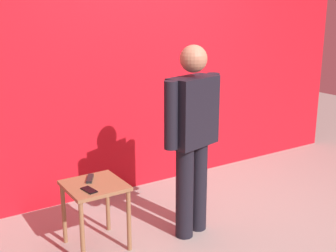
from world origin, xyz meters
The scene contains 6 objects.
ground_plane centered at (0.00, 0.00, 0.00)m, with size 12.00×12.00×0.00m, color #9E9991.
back_wall_red centered at (0.00, 1.52, 1.47)m, with size 5.54×0.12×2.95m, color red.
standing_person centered at (-0.25, 0.31, 0.91)m, with size 0.64×0.32×1.63m.
side_table centered at (-1.04, 0.53, 0.45)m, with size 0.46×0.46×0.55m.
cell_phone centered at (-1.13, 0.43, 0.56)m, with size 0.07×0.14×0.01m, color black.
tv_remote centered at (-1.04, 0.63, 0.56)m, with size 0.04×0.17×0.02m, color black.
Camera 1 is at (-2.32, -2.55, 1.92)m, focal length 47.42 mm.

